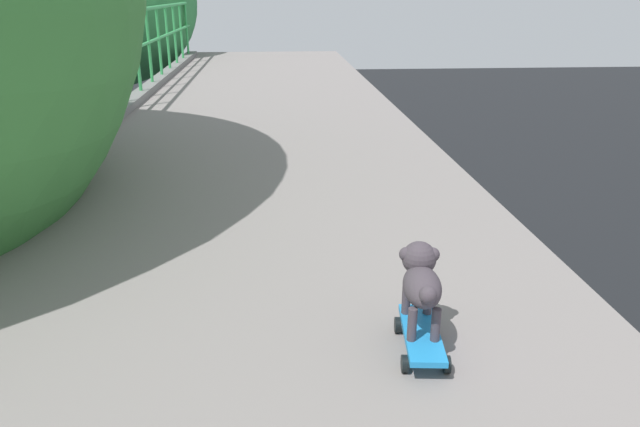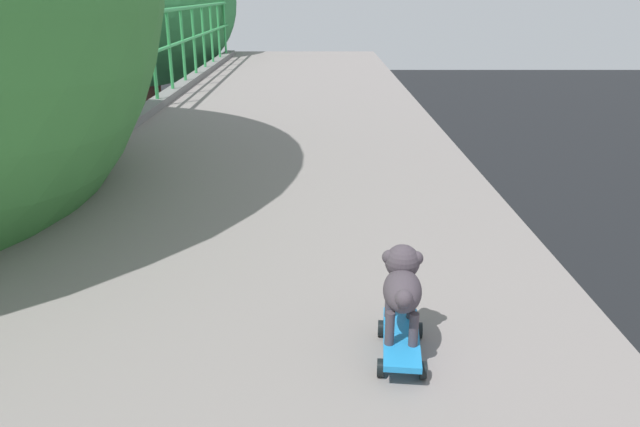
% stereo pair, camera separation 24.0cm
% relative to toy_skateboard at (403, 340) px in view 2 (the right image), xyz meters
% --- Properties ---
extents(roadside_tree_far, '(4.28, 4.28, 8.86)m').
position_rel_toy_skateboard_xyz_m(roadside_tree_far, '(-4.33, 12.11, 0.91)').
color(roadside_tree_far, brown).
rests_on(roadside_tree_far, ground).
extents(toy_skateboard, '(0.22, 0.44, 0.09)m').
position_rel_toy_skateboard_xyz_m(toy_skateboard, '(0.00, 0.00, 0.00)').
color(toy_skateboard, '#2087D2').
rests_on(toy_skateboard, overpass_deck).
extents(small_dog, '(0.18, 0.39, 0.31)m').
position_rel_toy_skateboard_xyz_m(small_dog, '(0.00, 0.07, 0.22)').
color(small_dog, '#453C44').
rests_on(small_dog, toy_skateboard).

